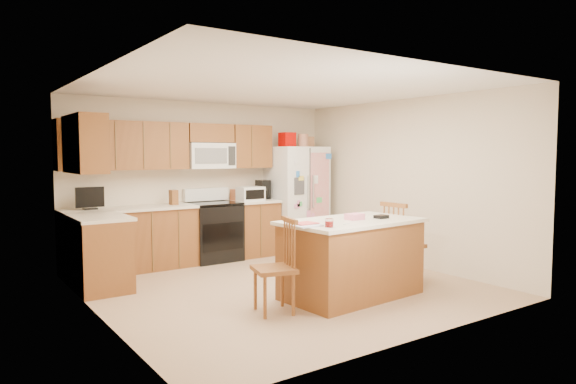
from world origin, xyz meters
TOP-DOWN VIEW (x-y plane):
  - ground at (0.00, 0.00)m, footprint 4.50×4.50m
  - room_shell at (0.00, 0.00)m, footprint 4.60×4.60m
  - cabinetry at (-0.98, 1.79)m, footprint 3.36×1.56m
  - stove at (0.00, 1.94)m, footprint 0.76×0.65m
  - refrigerator at (1.57, 1.87)m, footprint 0.90×0.79m
  - island at (0.41, -0.84)m, footprint 1.79×1.09m
  - windsor_chair_left at (-0.66, -0.85)m, footprint 0.51×0.52m
  - windsor_chair_back at (0.43, -0.28)m, footprint 0.39×0.37m
  - windsor_chair_right at (1.38, -0.73)m, footprint 0.45×0.47m

SIDE VIEW (x-z plane):
  - ground at x=0.00m, z-range 0.00..0.00m
  - windsor_chair_back at x=0.43m, z-range -0.02..0.87m
  - island at x=0.41m, z-range -0.04..0.96m
  - stove at x=0.00m, z-range -0.09..1.04m
  - windsor_chair_left at x=-0.66m, z-range -0.03..0.98m
  - windsor_chair_right at x=1.38m, z-range -0.03..1.03m
  - cabinetry at x=-0.98m, z-range -0.16..1.99m
  - refrigerator at x=1.57m, z-range -0.10..1.94m
  - room_shell at x=0.00m, z-range 0.18..2.70m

